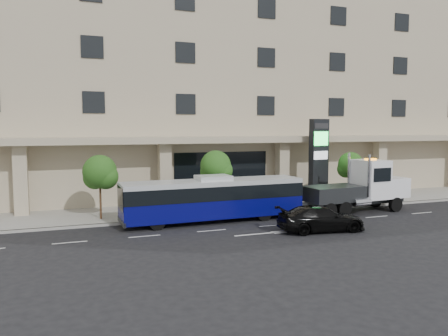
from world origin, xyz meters
The scene contains 11 objects.
ground centered at (0.00, 0.00, 0.00)m, with size 120.00×120.00×0.00m, color black.
sidewalk centered at (0.00, 5.00, 0.07)m, with size 120.00×6.00×0.15m, color gray.
curb centered at (0.00, 2.00, 0.07)m, with size 120.00×0.30×0.15m, color gray.
convention_center centered at (0.00, 15.42, 9.97)m, with size 60.00×17.60×20.00m.
tree_left centered at (-9.97, 3.59, 3.11)m, with size 2.27×2.20×4.22m.
tree_mid centered at (-1.97, 3.59, 3.26)m, with size 2.28×2.20×4.38m.
tree_right centered at (9.53, 3.59, 3.04)m, with size 2.10×2.00×4.04m.
city_bus centered at (-3.08, 0.93, 1.54)m, with size 12.05×2.85×3.04m.
tow_truck centered at (8.09, 0.40, 1.76)m, with size 9.40×2.84×4.27m.
black_sedan centered at (2.09, -3.79, 0.76)m, with size 2.12×5.23×1.52m, color black.
signage_pylon centered at (7.14, 4.59, 3.54)m, with size 1.75×0.93×6.69m.
Camera 1 is at (-12.05, -25.79, 6.09)m, focal length 35.00 mm.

